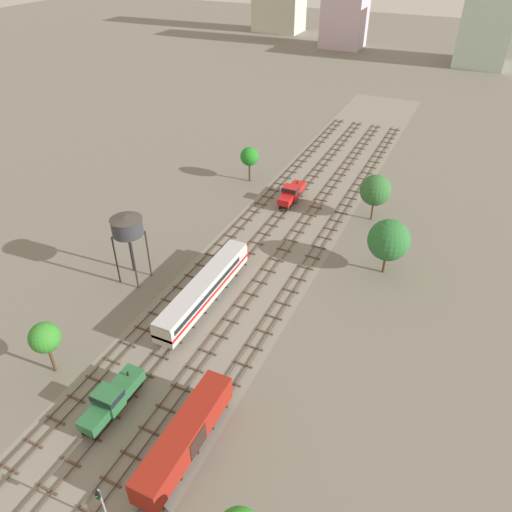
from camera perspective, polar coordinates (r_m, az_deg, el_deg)
name	(u,v)px	position (r m, az deg, el deg)	size (l,w,h in m)	color
ground_plane	(263,255)	(75.14, 0.87, 0.12)	(480.00, 480.00, 0.00)	slate
ballast_bed	(263,255)	(75.13, 0.87, 0.13)	(18.16, 176.00, 0.01)	gray
track_far_left	(226,240)	(78.44, -3.55, 1.82)	(2.40, 126.00, 0.29)	#47382D
track_left	(252,247)	(76.63, -0.43, 1.02)	(2.40, 126.00, 0.29)	#47382D
track_centre_left	(280,255)	(75.07, 2.82, 0.17)	(2.40, 126.00, 0.29)	#47382D
track_centre	(309,262)	(73.78, 6.21, -0.71)	(2.40, 126.00, 0.29)	#47382D
freight_boxcar_centre_nearest	(185,436)	(49.59, -8.25, -20.03)	(2.87, 14.00, 3.60)	maroon
shunter_loco_left_near	(111,398)	(54.42, -16.51, -15.61)	(2.74, 8.46, 3.10)	#286638
diesel_railcar_left_mid	(204,288)	(64.70, -6.06, -3.77)	(2.96, 20.50, 3.80)	beige
shunter_loco_left_midfar	(291,193)	(88.81, 4.15, 7.39)	(2.74, 8.46, 3.10)	red
water_tower	(127,226)	(67.59, -14.81, 3.39)	(4.39, 4.39, 10.37)	#2D2826
signal_post_nearest	(102,504)	(46.36, -17.51, -25.82)	(0.28, 0.47, 5.37)	gray
lineside_tree_1	(45,338)	(58.46, -23.41, -8.74)	(3.47, 3.47, 6.93)	#4C331E
lineside_tree_2	(249,157)	(95.30, -0.77, 11.51)	(3.54, 3.54, 6.90)	#4C331E
lineside_tree_3	(375,190)	(83.96, 13.75, 7.45)	(5.18, 5.18, 8.14)	#4C331E
lineside_tree_4	(389,240)	(70.91, 15.21, 1.79)	(5.93, 5.93, 8.50)	#4C331E
skyline_tower_1	(346,0)	(212.96, 10.49, 27.30)	(15.71, 14.31, 33.73)	#CAB1C6
skyline_tower_2	(490,16)	(199.30, 25.58, 23.89)	(16.26, 21.52, 30.61)	silver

